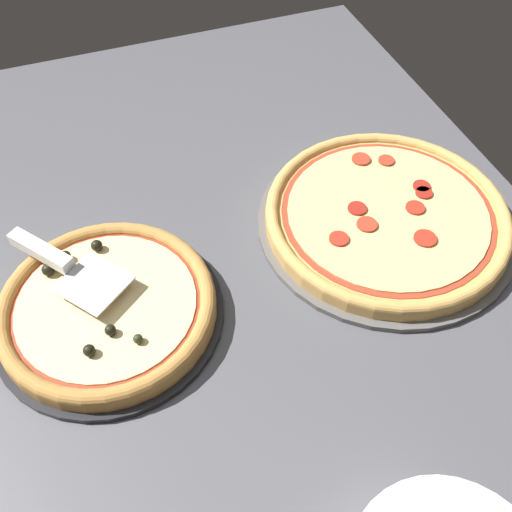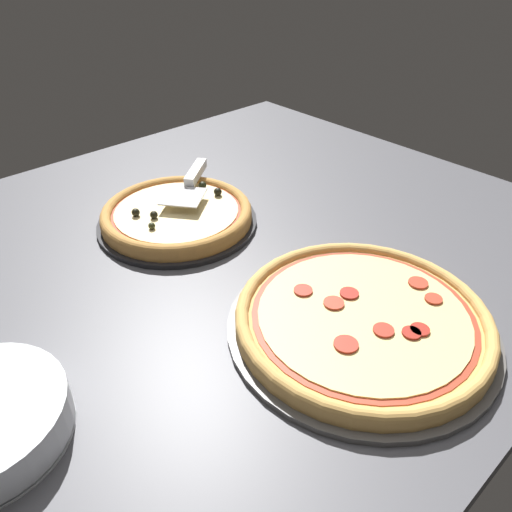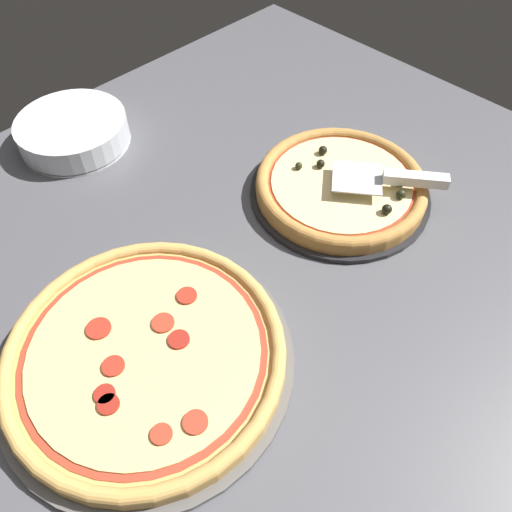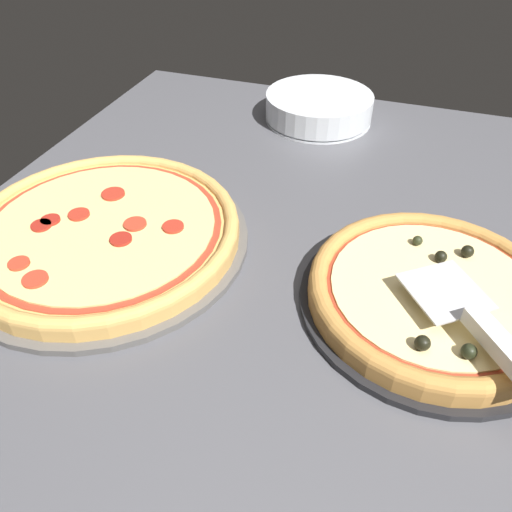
# 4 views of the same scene
# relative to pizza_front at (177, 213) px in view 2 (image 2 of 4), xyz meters

# --- Properties ---
(ground_plane) EXTENTS (1.35, 1.21, 0.04)m
(ground_plane) POSITION_rel_pizza_front_xyz_m (-0.04, 0.12, -0.04)
(ground_plane) COLOR #4C4C51
(pizza_pan_front) EXTENTS (0.34, 0.34, 0.01)m
(pizza_pan_front) POSITION_rel_pizza_front_xyz_m (0.00, 0.00, -0.02)
(pizza_pan_front) COLOR black
(pizza_pan_front) RESTS_ON ground_plane
(pizza_front) EXTENTS (0.32, 0.32, 0.04)m
(pizza_front) POSITION_rel_pizza_front_xyz_m (0.00, 0.00, 0.00)
(pizza_front) COLOR #B77F3D
(pizza_front) RESTS_ON pizza_pan_front
(pizza_pan_back) EXTENTS (0.43, 0.43, 0.01)m
(pizza_pan_back) POSITION_rel_pizza_front_xyz_m (-0.02, 0.47, -0.02)
(pizza_pan_back) COLOR #565451
(pizza_pan_back) RESTS_ON ground_plane
(pizza_back) EXTENTS (0.40, 0.40, 0.03)m
(pizza_back) POSITION_rel_pizza_front_xyz_m (-0.02, 0.47, -0.00)
(pizza_back) COLOR tan
(pizza_back) RESTS_ON pizza_pan_back
(serving_spatula) EXTENTS (0.19, 0.17, 0.02)m
(serving_spatula) POSITION_rel_pizza_front_xyz_m (-0.08, -0.05, 0.03)
(serving_spatula) COLOR #B7B7BC
(serving_spatula) RESTS_ON pizza_front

